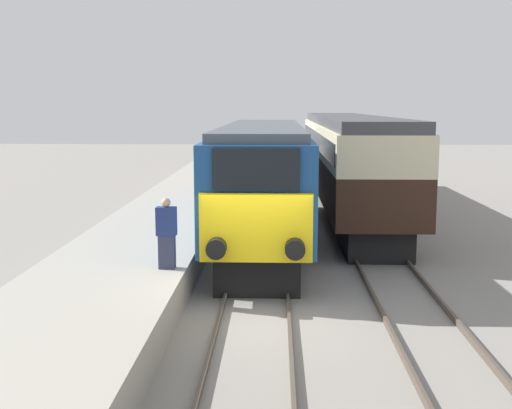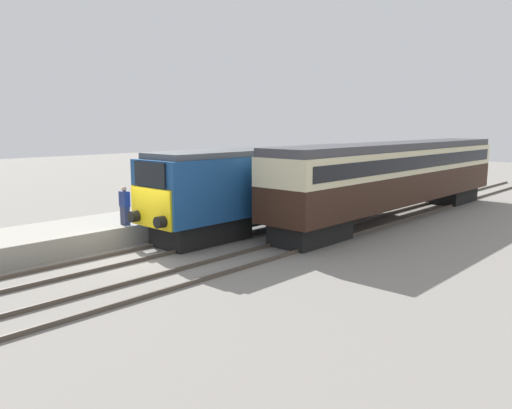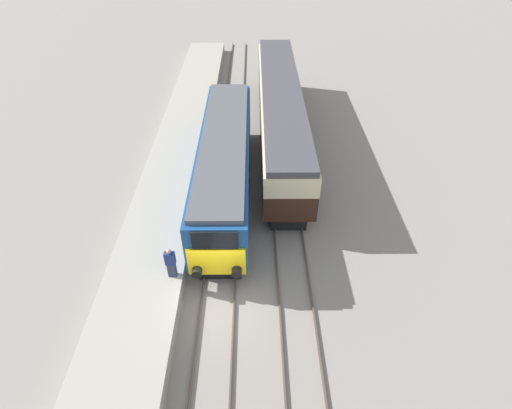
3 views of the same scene
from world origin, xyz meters
TOP-DOWN VIEW (x-y plane):
  - ground_plane at (0.00, 0.00)m, footprint 120.00×120.00m
  - platform_left at (-3.30, 8.00)m, footprint 3.50×50.00m
  - rails_near_track at (0.00, 5.00)m, footprint 1.51×60.00m
  - rails_far_track at (3.40, 5.00)m, footprint 1.50×60.00m
  - locomotive at (0.00, 7.80)m, footprint 2.70×14.69m
  - passenger_carriage at (3.40, 13.81)m, footprint 2.75×19.44m
  - person_on_platform at (-1.98, 0.77)m, footprint 0.44×0.26m

SIDE VIEW (x-z plane):
  - ground_plane at x=0.00m, z-range 0.00..0.00m
  - rails_near_track at x=0.00m, z-range 0.00..0.14m
  - rails_far_track at x=3.40m, z-range 0.00..0.14m
  - platform_left at x=-3.30m, z-range 0.00..0.82m
  - person_on_platform at x=-1.98m, z-range 0.81..2.39m
  - locomotive at x=0.00m, z-range 0.23..4.03m
  - passenger_carriage at x=3.40m, z-range 0.43..4.41m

